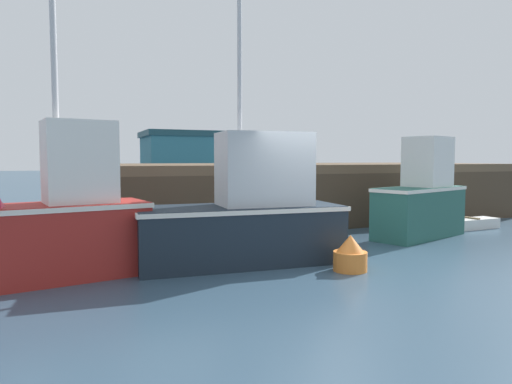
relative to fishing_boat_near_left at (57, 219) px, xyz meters
name	(u,v)px	position (x,y,z in m)	size (l,w,h in m)	color
ground	(319,266)	(4.56, -0.70, -1.05)	(120.00, 160.00, 0.10)	#334C60
pier	(293,174)	(7.09, 5.32, 0.50)	(14.80, 6.39, 1.82)	brown
fishing_boat_near_left	(57,219)	(0.00, 0.00, 0.00)	(3.17, 1.74, 4.59)	maroon
fishing_boat_near_right	(247,215)	(3.30, -0.11, -0.08)	(4.00, 1.74, 5.12)	#19232D
fishing_boat_mid	(421,199)	(8.43, 0.87, -0.03)	(3.03, 1.87, 2.54)	#23564C
rowboat	(471,224)	(10.77, 1.42, -0.85)	(1.73, 0.65, 0.33)	silver
warehouse	(200,156)	(11.69, 32.96, 1.24)	(10.31, 6.28, 4.45)	#2D6B7A
mooring_buoy_foreground	(350,255)	(4.76, -1.41, -0.71)	(0.60, 0.60, 0.64)	orange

